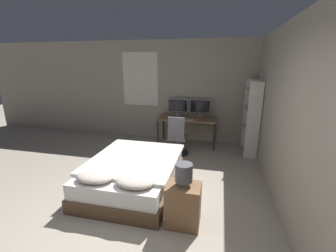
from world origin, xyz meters
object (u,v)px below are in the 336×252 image
at_px(bed, 133,173).
at_px(monitor_right, 200,107).
at_px(desk, 187,121).
at_px(keyboard, 186,120).
at_px(nightstand, 183,205).
at_px(monitor_left, 178,106).
at_px(computer_mouse, 198,120).
at_px(bookshelf, 252,115).
at_px(bedside_lamp, 184,173).
at_px(office_chair, 177,140).

distance_m(bed, monitor_right, 2.85).
height_order(desk, keyboard, keyboard).
height_order(nightstand, monitor_left, monitor_left).
bearing_deg(computer_mouse, bookshelf, -2.95).
xyz_separation_m(desk, bookshelf, (1.54, -0.31, 0.31)).
bearing_deg(monitor_left, nightstand, -77.90).
bearing_deg(desk, bookshelf, -11.27).
relative_size(desk, monitor_right, 2.82).
distance_m(bedside_lamp, bookshelf, 3.02).
distance_m(nightstand, computer_mouse, 2.90).
distance_m(bedside_lamp, monitor_left, 3.43).
bearing_deg(monitor_left, desk, -39.28).
bearing_deg(office_chair, nightstand, -77.26).
height_order(bed, monitor_left, monitor_left).
bearing_deg(keyboard, monitor_left, 121.62).
xyz_separation_m(nightstand, keyboard, (-0.42, 2.86, 0.44)).
xyz_separation_m(nightstand, bedside_lamp, (0.00, 0.00, 0.47)).
distance_m(desk, monitor_right, 0.52).
relative_size(bedside_lamp, desk, 0.20).
distance_m(monitor_left, bookshelf, 1.92).
xyz_separation_m(nightstand, monitor_left, (-0.72, 3.35, 0.69)).
bearing_deg(bed, monitor_left, 84.07).
height_order(nightstand, keyboard, keyboard).
bearing_deg(desk, monitor_right, 39.28).
xyz_separation_m(desk, keyboard, (0.00, -0.24, 0.09)).
bearing_deg(bedside_lamp, bed, 143.57).
xyz_separation_m(keyboard, computer_mouse, (0.29, 0.00, 0.01)).
relative_size(monitor_right, keyboard, 1.35).
relative_size(monitor_left, office_chair, 0.58).
height_order(bedside_lamp, office_chair, office_chair).
relative_size(bed, desk, 1.24).
bearing_deg(nightstand, desk, 97.65).
bearing_deg(bookshelf, bedside_lamp, -111.93).
bearing_deg(desk, nightstand, -82.35).
distance_m(bed, bookshelf, 3.03).
height_order(monitor_left, monitor_right, same).
bearing_deg(monitor_left, bookshelf, -16.72).
xyz_separation_m(desk, office_chair, (-0.12, -0.74, -0.29)).
height_order(computer_mouse, office_chair, office_chair).
height_order(bedside_lamp, keyboard, bedside_lamp).
distance_m(desk, bookshelf, 1.60).
xyz_separation_m(bedside_lamp, office_chair, (-0.54, 2.37, -0.40)).
distance_m(keyboard, computer_mouse, 0.29).
height_order(monitor_left, office_chair, monitor_left).
bearing_deg(monitor_right, monitor_left, 180.00).
bearing_deg(computer_mouse, monitor_right, 88.88).
bearing_deg(monitor_left, bed, -95.93).
height_order(monitor_left, keyboard, monitor_left).
distance_m(monitor_left, computer_mouse, 0.81).
bearing_deg(bookshelf, keyboard, 177.61).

